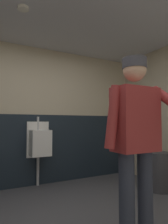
# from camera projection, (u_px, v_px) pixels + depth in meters

# --- Properties ---
(wall_back) EXTENTS (5.00, 0.12, 2.55)m
(wall_back) POSITION_uv_depth(u_px,v_px,m) (30.00, 115.00, 3.71)
(wall_back) COLOR beige
(wall_back) RESTS_ON ground_plane
(wainscot_band_back) EXTENTS (4.40, 0.03, 1.28)m
(wainscot_band_back) POSITION_uv_depth(u_px,v_px,m) (30.00, 150.00, 3.61)
(wainscot_band_back) COLOR #19232D
(wainscot_band_back) RESTS_ON ground_plane
(downlight_far) EXTENTS (0.14, 0.14, 0.03)m
(downlight_far) POSITION_uv_depth(u_px,v_px,m) (23.00, 8.00, 2.46)
(downlight_far) COLOR white
(urinal_solo) EXTENTS (0.40, 0.34, 1.24)m
(urinal_solo) POSITION_uv_depth(u_px,v_px,m) (40.00, 143.00, 3.56)
(urinal_solo) COLOR white
(urinal_solo) RESTS_ON ground_plane
(person) EXTENTS (0.64, 0.60, 1.73)m
(person) POSITION_uv_depth(u_px,v_px,m) (136.00, 135.00, 1.84)
(person) COLOR #2D3342
(person) RESTS_ON ground_plane
(trash_bin) EXTENTS (0.39, 0.39, 0.63)m
(trash_bin) POSITION_uv_depth(u_px,v_px,m) (159.00, 171.00, 3.35)
(trash_bin) COLOR #38383D
(trash_bin) RESTS_ON ground_plane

